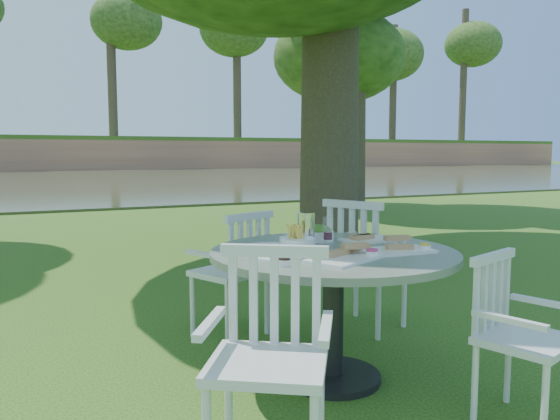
{
  "coord_description": "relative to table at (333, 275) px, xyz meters",
  "views": [
    {
      "loc": [
        -1.9,
        -3.8,
        1.32
      ],
      "look_at": [
        0.0,
        0.2,
        0.85
      ],
      "focal_mm": 35.0,
      "sensor_mm": 36.0,
      "label": 1
    }
  ],
  "objects": [
    {
      "name": "river",
      "position": [
        0.31,
        24.17,
        -0.62
      ],
      "size": [
        100.0,
        28.0,
        0.12
      ],
      "primitive_type": "cube",
      "color": "#343921",
      "rests_on": "ground"
    },
    {
      "name": "chair_se",
      "position": [
        0.54,
        -0.77,
        -0.14
      ],
      "size": [
        0.51,
        0.5,
        0.82
      ],
      "rotation": [
        0.0,
        0.0,
        0.31
      ],
      "color": "silver",
      "rests_on": "ground"
    },
    {
      "name": "ground",
      "position": [
        0.31,
        1.17,
        -0.62
      ],
      "size": [
        140.0,
        140.0,
        0.0
      ],
      "primitive_type": "plane",
      "color": "#1F430E",
      "rests_on": "ground"
    },
    {
      "name": "far_bank",
      "position": [
        0.59,
        42.29,
        6.63
      ],
      "size": [
        100.0,
        18.0,
        15.2
      ],
      "color": "#A0644A",
      "rests_on": "ground"
    },
    {
      "name": "chair_ne",
      "position": [
        0.64,
        0.68,
        -0.05
      ],
      "size": [
        0.62,
        0.64,
        0.97
      ],
      "rotation": [
        0.0,
        0.0,
        -4.29
      ],
      "color": "silver",
      "rests_on": "ground"
    },
    {
      "name": "tableware",
      "position": [
        -0.04,
        0.06,
        0.18
      ],
      "size": [
        1.08,
        0.89,
        0.21
      ],
      "color": "white",
      "rests_on": "table"
    },
    {
      "name": "chair_sw",
      "position": [
        -0.68,
        -0.64,
        -0.08
      ],
      "size": [
        0.63,
        0.62,
        0.92
      ],
      "rotation": [
        0.0,
        0.0,
        -0.58
      ],
      "color": "silver",
      "rests_on": "ground"
    },
    {
      "name": "table",
      "position": [
        0.0,
        0.0,
        0.0
      ],
      "size": [
        1.4,
        1.4,
        0.77
      ],
      "color": "black",
      "rests_on": "ground"
    },
    {
      "name": "chair_nw",
      "position": [
        -0.23,
        0.9,
        -0.09
      ],
      "size": [
        0.59,
        0.58,
        0.9
      ],
      "rotation": [
        0.0,
        0.0,
        -2.72
      ],
      "color": "silver",
      "rests_on": "ground"
    }
  ]
}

